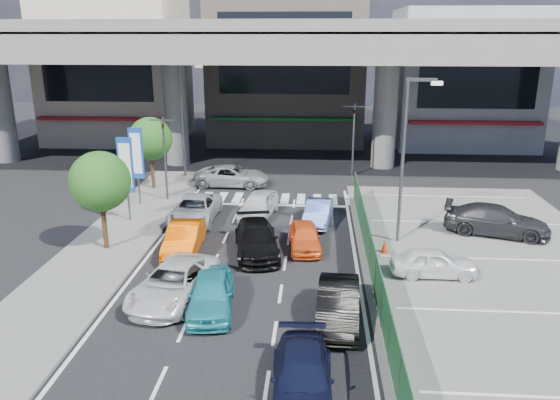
# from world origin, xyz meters

# --- Properties ---
(ground) EXTENTS (120.00, 120.00, 0.00)m
(ground) POSITION_xyz_m (0.00, 0.00, 0.00)
(ground) COLOR black
(ground) RESTS_ON ground
(parking_lot) EXTENTS (12.00, 28.00, 0.06)m
(parking_lot) POSITION_xyz_m (11.00, 2.00, 0.03)
(parking_lot) COLOR #5A5A58
(parking_lot) RESTS_ON ground
(sidewalk_left) EXTENTS (4.00, 30.00, 0.12)m
(sidewalk_left) POSITION_xyz_m (-7.00, 4.00, 0.06)
(sidewalk_left) COLOR #5A5A58
(sidewalk_left) RESTS_ON ground
(fence_run) EXTENTS (0.16, 22.00, 1.80)m
(fence_run) POSITION_xyz_m (5.30, 1.00, 0.90)
(fence_run) COLOR #1E572A
(fence_run) RESTS_ON ground
(expressway) EXTENTS (64.00, 14.00, 10.75)m
(expressway) POSITION_xyz_m (0.00, 22.00, 8.76)
(expressway) COLOR slate
(expressway) RESTS_ON ground
(building_west) EXTENTS (12.00, 10.90, 13.00)m
(building_west) POSITION_xyz_m (-16.00, 31.97, 6.49)
(building_west) COLOR #ABA08A
(building_west) RESTS_ON ground
(building_center) EXTENTS (14.00, 10.90, 15.00)m
(building_center) POSITION_xyz_m (0.00, 32.97, 7.49)
(building_center) COLOR gray
(building_center) RESTS_ON ground
(building_east) EXTENTS (12.00, 10.90, 12.00)m
(building_east) POSITION_xyz_m (16.00, 31.97, 5.99)
(building_east) COLOR gray
(building_east) RESTS_ON ground
(traffic_light_left) EXTENTS (1.60, 1.24, 5.20)m
(traffic_light_left) POSITION_xyz_m (-6.20, 12.00, 3.94)
(traffic_light_left) COLOR #595B60
(traffic_light_left) RESTS_ON ground
(traffic_light_right) EXTENTS (1.60, 1.24, 5.20)m
(traffic_light_right) POSITION_xyz_m (5.50, 19.00, 3.94)
(traffic_light_right) COLOR #595B60
(traffic_light_right) RESTS_ON ground
(street_lamp_right) EXTENTS (1.65, 0.22, 8.00)m
(street_lamp_right) POSITION_xyz_m (7.17, 6.00, 4.77)
(street_lamp_right) COLOR #595B60
(street_lamp_right) RESTS_ON ground
(street_lamp_left) EXTENTS (1.65, 0.22, 8.00)m
(street_lamp_left) POSITION_xyz_m (-6.33, 18.00, 4.77)
(street_lamp_left) COLOR #595B60
(street_lamp_left) RESTS_ON ground
(signboard_near) EXTENTS (0.80, 0.14, 4.70)m
(signboard_near) POSITION_xyz_m (-7.20, 7.99, 3.06)
(signboard_near) COLOR #595B60
(signboard_near) RESTS_ON ground
(signboard_far) EXTENTS (0.80, 0.14, 4.70)m
(signboard_far) POSITION_xyz_m (-7.60, 10.99, 3.06)
(signboard_far) COLOR #595B60
(signboard_far) RESTS_ON ground
(tree_near) EXTENTS (2.80, 2.80, 4.80)m
(tree_near) POSITION_xyz_m (-7.00, 4.00, 3.39)
(tree_near) COLOR #382314
(tree_near) RESTS_ON ground
(tree_far) EXTENTS (2.80, 2.80, 4.80)m
(tree_far) POSITION_xyz_m (-7.80, 14.50, 3.39)
(tree_far) COLOR #382314
(tree_far) RESTS_ON ground
(minivan_navy_back) EXTENTS (1.89, 4.35, 1.25)m
(minivan_navy_back) POSITION_xyz_m (2.65, -6.38, 0.62)
(minivan_navy_back) COLOR black
(minivan_navy_back) RESTS_ON ground
(sedan_white_mid_left) EXTENTS (3.15, 5.30, 1.38)m
(sedan_white_mid_left) POSITION_xyz_m (-2.50, -0.71, 0.69)
(sedan_white_mid_left) COLOR silver
(sedan_white_mid_left) RESTS_ON ground
(taxi_teal_mid) EXTENTS (2.08, 4.21, 1.38)m
(taxi_teal_mid) POSITION_xyz_m (-0.88, -1.52, 0.69)
(taxi_teal_mid) COLOR teal
(taxi_teal_mid) RESTS_ON ground
(hatch_black_mid_right) EXTENTS (1.70, 4.26, 1.38)m
(hatch_black_mid_right) POSITION_xyz_m (3.80, -2.07, 0.69)
(hatch_black_mid_right) COLOR black
(hatch_black_mid_right) RESTS_ON ground
(taxi_orange_left) EXTENTS (1.68, 4.26, 1.38)m
(taxi_orange_left) POSITION_xyz_m (-3.22, 4.02, 0.69)
(taxi_orange_left) COLOR #EF5600
(taxi_orange_left) RESTS_ON ground
(sedan_black_mid) EXTENTS (2.76, 5.03, 1.38)m
(sedan_black_mid) POSITION_xyz_m (0.20, 4.07, 0.69)
(sedan_black_mid) COLOR black
(sedan_black_mid) RESTS_ON ground
(taxi_orange_right) EXTENTS (1.78, 3.70, 1.22)m
(taxi_orange_right) POSITION_xyz_m (2.43, 4.81, 0.61)
(taxi_orange_right) COLOR orange
(taxi_orange_right) RESTS_ON ground
(wagon_silver_front_left) EXTENTS (2.35, 4.97, 1.37)m
(wagon_silver_front_left) POSITION_xyz_m (-3.67, 8.35, 0.69)
(wagon_silver_front_left) COLOR #B3B6BB
(wagon_silver_front_left) RESTS_ON ground
(sedan_white_front_mid) EXTENTS (2.31, 4.26, 1.37)m
(sedan_white_front_mid) POSITION_xyz_m (-0.29, 9.53, 0.69)
(sedan_white_front_mid) COLOR silver
(sedan_white_front_mid) RESTS_ON ground
(kei_truck_front_right) EXTENTS (1.75, 3.90, 1.24)m
(kei_truck_front_right) POSITION_xyz_m (3.07, 8.56, 0.62)
(kei_truck_front_right) COLOR #5877CB
(kei_truck_front_right) RESTS_ON ground
(crossing_wagon_silver) EXTENTS (5.04, 2.43, 1.38)m
(crossing_wagon_silver) POSITION_xyz_m (-2.76, 15.73, 0.69)
(crossing_wagon_silver) COLOR #95969C
(crossing_wagon_silver) RESTS_ON ground
(parked_sedan_white) EXTENTS (3.61, 1.46, 1.23)m
(parked_sedan_white) POSITION_xyz_m (7.96, 2.02, 0.67)
(parked_sedan_white) COLOR white
(parked_sedan_white) RESTS_ON parking_lot
(parked_sedan_dgrey) EXTENTS (5.53, 3.51, 1.49)m
(parked_sedan_dgrey) POSITION_xyz_m (12.14, 7.33, 0.81)
(parked_sedan_dgrey) COLOR #2B2A2F
(parked_sedan_dgrey) RESTS_ON parking_lot
(traffic_cone) EXTENTS (0.40, 0.40, 0.65)m
(traffic_cone) POSITION_xyz_m (6.18, 4.47, 0.38)
(traffic_cone) COLOR red
(traffic_cone) RESTS_ON parking_lot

